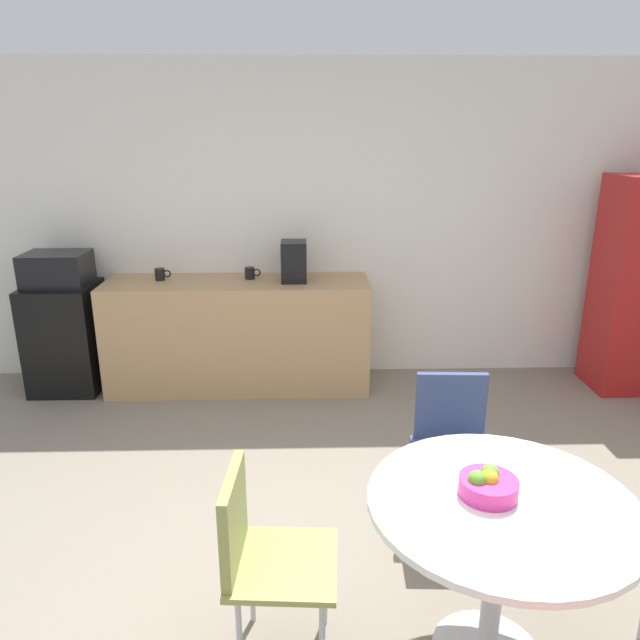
{
  "coord_description": "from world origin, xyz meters",
  "views": [
    {
      "loc": [
        -0.13,
        -2.01,
        2.07
      ],
      "look_at": [
        -0.03,
        1.47,
        0.95
      ],
      "focal_mm": 33.56,
      "sensor_mm": 36.0,
      "label": 1
    }
  ],
  "objects": [
    {
      "name": "wall_back",
      "position": [
        0.0,
        3.0,
        1.3
      ],
      "size": [
        6.0,
        0.1,
        2.6
      ],
      "primitive_type": "cube",
      "color": "white",
      "rests_on": "ground_plane"
    },
    {
      "name": "chair_navy",
      "position": [
        0.65,
        0.8,
        0.52
      ],
      "size": [
        0.44,
        0.44,
        0.83
      ],
      "color": "silver",
      "rests_on": "ground_plane"
    },
    {
      "name": "locker_cabinet",
      "position": [
        2.55,
        2.55,
        0.87
      ],
      "size": [
        0.6,
        0.5,
        1.73
      ],
      "primitive_type": "cube",
      "color": "#B21E1E",
      "rests_on": "ground_plane"
    },
    {
      "name": "mini_fridge",
      "position": [
        -2.08,
        2.65,
        0.44
      ],
      "size": [
        0.54,
        0.54,
        0.88
      ],
      "primitive_type": "cube",
      "color": "black",
      "rests_on": "ground_plane"
    },
    {
      "name": "counter_block",
      "position": [
        -0.67,
        2.65,
        0.45
      ],
      "size": [
        2.11,
        0.6,
        0.9
      ],
      "primitive_type": "cube",
      "color": "tan",
      "rests_on": "ground_plane"
    },
    {
      "name": "mug_white",
      "position": [
        -0.56,
        2.73,
        0.95
      ],
      "size": [
        0.13,
        0.08,
        0.09
      ],
      "color": "black",
      "rests_on": "counter_block"
    },
    {
      "name": "microwave",
      "position": [
        -2.08,
        2.65,
        1.01
      ],
      "size": [
        0.48,
        0.38,
        0.26
      ],
      "primitive_type": "cube",
      "color": "black",
      "rests_on": "mini_fridge"
    },
    {
      "name": "coffee_maker",
      "position": [
        -0.21,
        2.65,
        1.06
      ],
      "size": [
        0.2,
        0.24,
        0.32
      ],
      "primitive_type": "cube",
      "color": "black",
      "rests_on": "counter_block"
    },
    {
      "name": "fruit_bowl",
      "position": [
        0.55,
        -0.08,
        0.79
      ],
      "size": [
        0.22,
        0.22,
        0.11
      ],
      "color": "#D8338C",
      "rests_on": "round_table"
    },
    {
      "name": "mug_green",
      "position": [
        -1.28,
        2.71,
        0.95
      ],
      "size": [
        0.13,
        0.08,
        0.09
      ],
      "color": "black",
      "rests_on": "counter_block"
    },
    {
      "name": "round_table",
      "position": [
        0.6,
        -0.12,
        0.59
      ],
      "size": [
        1.01,
        1.01,
        0.75
      ],
      "color": "silver",
      "rests_on": "ground_plane"
    },
    {
      "name": "chair_olive",
      "position": [
        -0.32,
        -0.06,
        0.52
      ],
      "size": [
        0.45,
        0.45,
        0.83
      ],
      "color": "silver",
      "rests_on": "ground_plane"
    },
    {
      "name": "ground_plane",
      "position": [
        0.0,
        0.0,
        0.0
      ],
      "size": [
        6.0,
        6.0,
        0.0
      ],
      "primitive_type": "plane",
      "color": "gray"
    }
  ]
}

